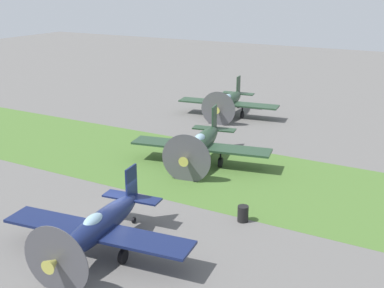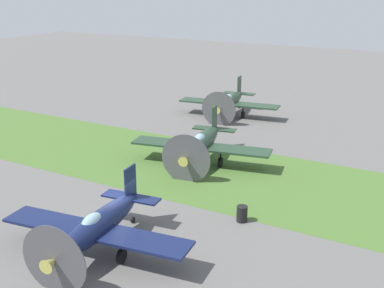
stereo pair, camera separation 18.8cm
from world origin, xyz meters
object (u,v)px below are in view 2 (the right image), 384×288
at_px(airplane_trail, 230,101).
at_px(fuel_drum, 242,214).
at_px(airplane_wingman, 201,143).
at_px(airplane_lead, 98,226).

xyz_separation_m(airplane_trail, fuel_drum, (-10.07, 19.78, -1.02)).
bearing_deg(fuel_drum, airplane_wingman, -47.85).
bearing_deg(airplane_trail, airplane_wingman, 98.53).
bearing_deg(fuel_drum, airplane_trail, -63.02).
xyz_separation_m(airplane_lead, airplane_wingman, (1.53, -13.27, 0.07)).
bearing_deg(airplane_wingman, fuel_drum, 120.99).
bearing_deg(fuel_drum, airplane_lead, 53.68).
distance_m(airplane_lead, airplane_wingman, 13.35).
height_order(airplane_trail, fuel_drum, airplane_trail).
relative_size(airplane_lead, airplane_trail, 0.98).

